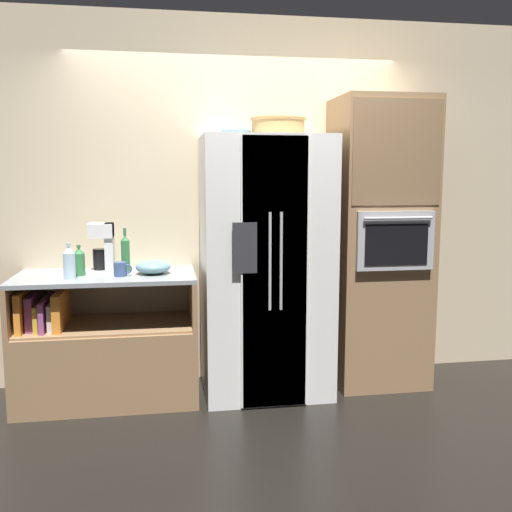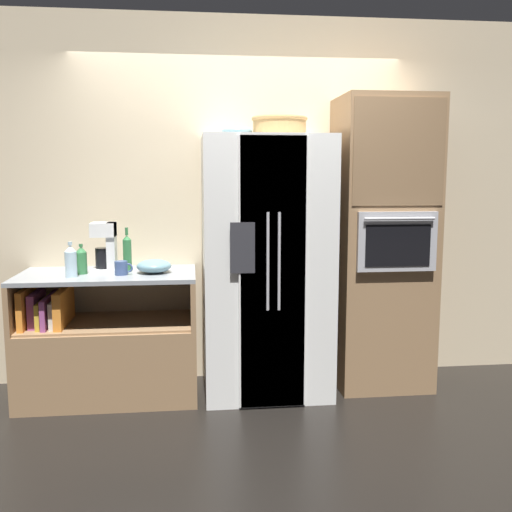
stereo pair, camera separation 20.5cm
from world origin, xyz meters
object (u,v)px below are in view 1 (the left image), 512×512
object	(u,v)px
bottle_tall	(79,261)
mug	(121,269)
wicker_basket	(278,126)
refrigerator	(266,267)
mixing_bowl	(153,267)
fruit_bowl	(236,131)
wall_oven	(379,243)
bottle_wide	(125,254)
coffee_maker	(104,246)
bottle_short	(69,262)

from	to	relation	value
bottle_tall	mug	world-z (taller)	bottle_tall
wicker_basket	mug	xyz separation A→B (m)	(-1.13, -0.12, -1.00)
refrigerator	mixing_bowl	size ratio (longest dim) A/B	7.65
refrigerator	fruit_bowl	bearing A→B (deg)	154.95
wall_oven	bottle_tall	world-z (taller)	wall_oven
bottle_wide	coffee_maker	distance (m)	0.16
wall_oven	coffee_maker	bearing A→B (deg)	179.08
refrigerator	wall_oven	xyz separation A→B (m)	(0.89, 0.06, 0.15)
wall_oven	bottle_tall	xyz separation A→B (m)	(-2.21, -0.05, -0.08)
bottle_tall	wicker_basket	bearing A→B (deg)	2.01
refrigerator	coffee_maker	distance (m)	1.17
refrigerator	bottle_short	world-z (taller)	refrigerator
fruit_bowl	bottle_tall	world-z (taller)	fruit_bowl
mug	coffee_maker	xyz separation A→B (m)	(-0.12, 0.16, 0.15)
refrigerator	mixing_bowl	xyz separation A→B (m)	(-0.81, -0.00, 0.02)
wicker_basket	bottle_wide	distance (m)	1.43
bottle_wide	bottle_short	bearing A→B (deg)	-150.49
wall_oven	wicker_basket	world-z (taller)	wall_oven
bottle_wide	mixing_bowl	bearing A→B (deg)	-24.89
bottle_wide	mug	world-z (taller)	bottle_wide
wall_oven	bottle_tall	distance (m)	2.21
bottle_wide	mixing_bowl	xyz separation A→B (m)	(0.19, -0.09, -0.09)
wall_oven	bottle_tall	size ratio (longest dim) A/B	10.18
wicker_basket	bottle_tall	bearing A→B (deg)	-177.99
mug	mixing_bowl	xyz separation A→B (m)	(0.22, 0.06, -0.00)
bottle_short	bottle_wide	size ratio (longest dim) A/B	0.76
refrigerator	bottle_wide	bearing A→B (deg)	175.09
wall_oven	mug	distance (m)	1.93
fruit_bowl	mixing_bowl	size ratio (longest dim) A/B	0.90
wall_oven	bottle_short	distance (m)	2.26
wall_oven	mixing_bowl	xyz separation A→B (m)	(-1.70, -0.06, -0.13)
bottle_short	mixing_bowl	distance (m)	0.57
mug	mixing_bowl	bearing A→B (deg)	15.04
wicker_basket	bottle_short	bearing A→B (deg)	-173.09
wall_oven	bottle_wide	world-z (taller)	wall_oven
wall_oven	wicker_basket	xyz separation A→B (m)	(-0.79, 0.00, 0.87)
bottle_tall	bottle_wide	xyz separation A→B (m)	(0.31, 0.07, 0.04)
refrigerator	mixing_bowl	bearing A→B (deg)	-179.72
mug	bottle_wide	bearing A→B (deg)	80.32
fruit_bowl	bottle_tall	size ratio (longest dim) A/B	1.03
bottle_wide	mug	size ratio (longest dim) A/B	2.53
wicker_basket	coffee_maker	distance (m)	1.51
wall_oven	wicker_basket	size ratio (longest dim) A/B	5.40
wicker_basket	bottle_tall	xyz separation A→B (m)	(-1.42, -0.05, -0.95)
fruit_bowl	mug	size ratio (longest dim) A/B	1.75
mixing_bowl	mug	bearing A→B (deg)	-164.96
refrigerator	bottle_tall	xyz separation A→B (m)	(-1.32, 0.01, 0.07)
wicker_basket	mug	distance (m)	1.51
wall_oven	bottle_short	size ratio (longest dim) A/B	8.92
mug	wicker_basket	bearing A→B (deg)	6.27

